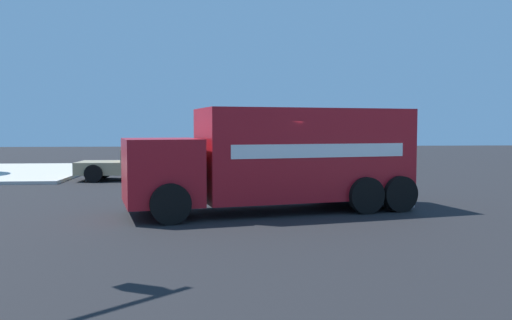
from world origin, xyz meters
TOP-DOWN VIEW (x-y plane):
  - ground_plane at (0.00, 0.00)m, footprint 100.00×100.00m
  - delivery_truck at (0.05, 0.80)m, footprint 4.31×8.23m
  - pickup_tan at (-9.06, -4.31)m, footprint 2.34×5.24m

SIDE VIEW (x-z plane):
  - ground_plane at x=0.00m, z-range 0.00..0.00m
  - pickup_tan at x=-9.06m, z-range 0.04..1.42m
  - delivery_truck at x=0.05m, z-range 0.06..2.92m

